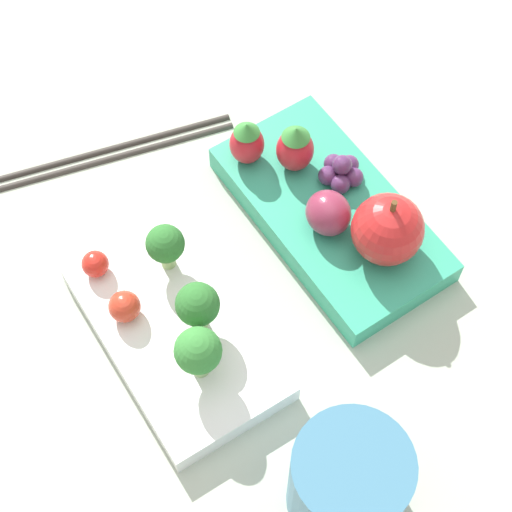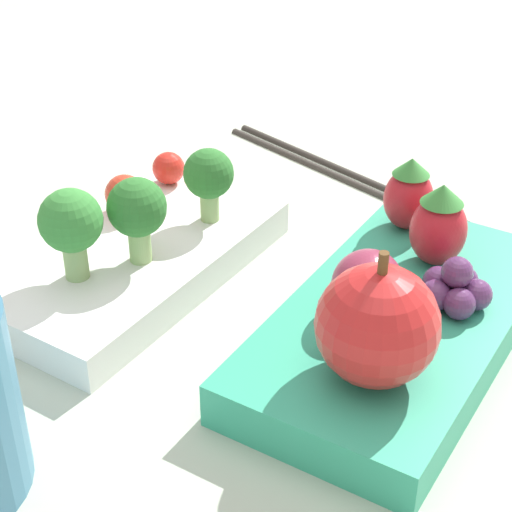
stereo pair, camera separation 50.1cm
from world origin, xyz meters
The scene contains 14 objects.
ground_plane centered at (0.00, 0.00, 0.00)m, with size 4.00×4.00×0.00m, color #ADB7A3.
bento_box_savoury centered at (-0.01, 0.08, 0.01)m, with size 0.18×0.11×0.02m.
bento_box_fruit centered at (0.01, -0.08, 0.01)m, with size 0.21×0.11×0.02m.
broccoli_floret_0 centered at (-0.05, 0.08, 0.05)m, with size 0.03×0.03×0.05m.
broccoli_floret_1 centered at (0.04, 0.06, 0.05)m, with size 0.03×0.03×0.05m.
broccoli_floret_2 centered at (-0.02, 0.06, 0.05)m, with size 0.03×0.03×0.05m.
cherry_tomato_0 centered at (0.01, 0.10, 0.03)m, with size 0.02×0.02×0.02m.
cherry_tomato_1 centered at (0.06, 0.11, 0.03)m, with size 0.02×0.02×0.02m.
apple centered at (-0.04, -0.09, 0.05)m, with size 0.06×0.06×0.07m.
strawberry_0 centered at (0.09, -0.05, 0.04)m, with size 0.03×0.03×0.04m.
strawberry_1 centered at (0.06, -0.08, 0.05)m, with size 0.03×0.03×0.05m.
plum centered at (0.00, -0.07, 0.04)m, with size 0.04×0.03×0.03m.
grape_cluster centered at (0.03, -0.10, 0.03)m, with size 0.04×0.04×0.03m.
chopsticks_pair centered at (0.17, 0.04, 0.00)m, with size 0.06×0.21×0.01m.
Camera 2 is at (-0.32, -0.22, 0.28)m, focal length 60.00 mm.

